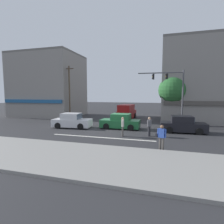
% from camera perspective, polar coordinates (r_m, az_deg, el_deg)
% --- Properties ---
extents(ground_plane, '(120.00, 120.00, 0.00)m').
position_cam_1_polar(ground_plane, '(18.09, 0.11, -5.72)').
color(ground_plane, '#2B2B2D').
extents(lane_marking_stripe, '(9.00, 0.24, 0.01)m').
position_cam_1_polar(lane_marking_stripe, '(14.83, -3.58, -8.28)').
color(lane_marking_stripe, silver).
rests_on(lane_marking_stripe, ground).
extents(sidewalk_curb, '(40.00, 5.00, 0.16)m').
position_cam_1_polar(sidewalk_curb, '(10.42, -13.00, -14.13)').
color(sidewalk_curb, gray).
rests_on(sidewalk_curb, ground).
extents(building_left_block, '(10.41, 8.23, 10.15)m').
position_cam_1_polar(building_left_block, '(31.58, -19.92, 8.10)').
color(building_left_block, gray).
rests_on(building_left_block, ground).
extents(building_right_corner, '(12.78, 8.93, 10.63)m').
position_cam_1_polar(building_right_corner, '(27.22, 29.66, 8.62)').
color(building_right_corner, gray).
rests_on(building_right_corner, ground).
extents(street_tree, '(3.34, 3.34, 5.81)m').
position_cam_1_polar(street_tree, '(22.82, 19.08, 6.74)').
color(street_tree, '#4C3823').
rests_on(street_tree, ground).
extents(utility_pole_near_left, '(1.40, 0.22, 7.61)m').
position_cam_1_polar(utility_pole_near_left, '(25.79, -13.72, 6.38)').
color(utility_pole_near_left, brown).
rests_on(utility_pole_near_left, ground).
extents(utility_pole_far_right, '(1.40, 0.22, 8.11)m').
position_cam_1_polar(utility_pole_far_right, '(23.96, 24.36, 6.70)').
color(utility_pole_far_right, brown).
rests_on(utility_pole_far_right, ground).
extents(traffic_light_mast, '(4.89, 0.42, 6.20)m').
position_cam_1_polar(traffic_light_mast, '(20.25, 19.41, 7.07)').
color(traffic_light_mast, '#47474C').
rests_on(traffic_light_mast, ground).
extents(sedan_crossing_center, '(4.11, 1.90, 1.58)m').
position_cam_1_polar(sedan_crossing_center, '(18.46, 2.72, -3.25)').
color(sedan_crossing_center, '#1E6033').
rests_on(sedan_crossing_center, ground).
extents(van_parked_curbside, '(2.31, 4.73, 2.11)m').
position_cam_1_polar(van_parked_curbside, '(25.84, 4.77, -0.02)').
color(van_parked_curbside, maroon).
rests_on(van_parked_curbside, ground).
extents(sedan_waiting_far, '(4.15, 1.97, 1.58)m').
position_cam_1_polar(sedan_waiting_far, '(17.93, 22.07, -3.94)').
color(sedan_waiting_far, black).
rests_on(sedan_waiting_far, ground).
extents(sedan_crossing_rightbound, '(4.22, 2.12, 1.58)m').
position_cam_1_polar(sedan_crossing_rightbound, '(19.43, -12.92, -2.93)').
color(sedan_crossing_rightbound, silver).
rests_on(sedan_crossing_rightbound, ground).
extents(pedestrian_foreground_with_bag, '(0.67, 0.44, 1.67)m').
position_cam_1_polar(pedestrian_foreground_with_bag, '(11.66, 15.80, -7.59)').
color(pedestrian_foreground_with_bag, '#4C4742').
rests_on(pedestrian_foreground_with_bag, ground).
extents(pedestrian_mid_crossing, '(0.35, 0.53, 1.67)m').
position_cam_1_polar(pedestrian_mid_crossing, '(15.40, 12.07, -4.28)').
color(pedestrian_mid_crossing, '#333338').
rests_on(pedestrian_mid_crossing, ground).
extents(pedestrian_far_side, '(0.27, 0.56, 1.67)m').
position_cam_1_polar(pedestrian_far_side, '(15.02, 3.51, -4.41)').
color(pedestrian_far_side, '#4C4742').
rests_on(pedestrian_far_side, ground).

